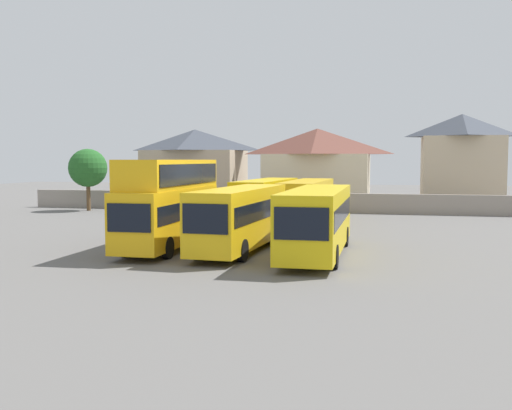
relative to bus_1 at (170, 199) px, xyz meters
The scene contains 11 objects.
ground 18.43m from the bus_1, 76.60° to the left, with size 140.00×140.00×0.00m, color #605E5B.
depot_boundary_wall 24.54m from the bus_1, 80.06° to the left, with size 56.00×0.50×1.80m, color gray.
bus_1 is the anchor object (origin of this frame).
bus_2 4.09m from the bus_1, ahead, with size 2.97×10.69×3.37m.
bus_3 8.25m from the bus_1, ahead, with size 2.77×11.60×3.39m.
bus_4 14.60m from the bus_1, 80.75° to the left, with size 3.12×11.47×3.32m.
bus_5 15.08m from the bus_1, 68.22° to the left, with size 2.81×11.92×3.29m.
house_terrace_left 32.80m from the bus_1, 106.42° to the left, with size 10.50×8.02×8.16m.
house_terrace_centre 30.43m from the bus_1, 81.84° to the left, with size 10.93×6.89×8.04m.
house_terrace_right 36.19m from the bus_1, 59.36° to the left, with size 7.82×6.79×9.34m.
tree_left_of_lot 26.81m from the bus_1, 128.02° to the left, with size 3.64×3.64×5.91m.
Camera 1 is at (7.66, -30.12, 4.85)m, focal length 41.59 mm.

